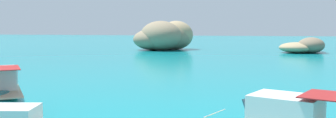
% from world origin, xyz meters
% --- Properties ---
extents(islet_large, '(16.32, 15.89, 6.58)m').
position_xyz_m(islet_large, '(-14.54, 69.41, 3.00)').
color(islet_large, '#84755B').
rests_on(islet_large, ground).
extents(islet_small, '(10.76, 12.84, 3.15)m').
position_xyz_m(islet_small, '(15.09, 67.05, 1.19)').
color(islet_small, '#84755B').
rests_on(islet_small, ground).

